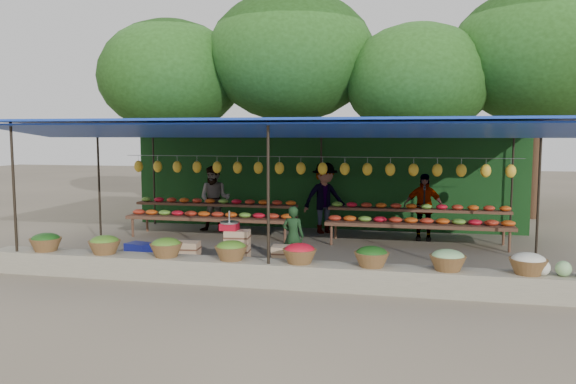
% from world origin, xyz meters
% --- Properties ---
extents(ground, '(60.00, 60.00, 0.00)m').
position_xyz_m(ground, '(0.00, 0.00, 0.00)').
color(ground, brown).
rests_on(ground, ground).
extents(stone_curb, '(10.60, 0.55, 0.40)m').
position_xyz_m(stone_curb, '(0.00, -2.75, 0.20)').
color(stone_curb, gray).
rests_on(stone_curb, ground).
extents(stall_canopy, '(10.80, 6.60, 2.82)m').
position_xyz_m(stall_canopy, '(0.00, 0.07, 2.68)').
color(stall_canopy, black).
rests_on(stall_canopy, ground).
extents(produce_baskets, '(8.98, 0.58, 0.34)m').
position_xyz_m(produce_baskets, '(-0.10, -2.75, 0.56)').
color(produce_baskets, brown).
rests_on(produce_baskets, stone_curb).
extents(netting_backdrop, '(10.60, 0.06, 2.50)m').
position_xyz_m(netting_backdrop, '(0.00, 3.15, 1.25)').
color(netting_backdrop, '#19471A').
rests_on(netting_backdrop, ground).
extents(tree_row, '(16.51, 5.50, 7.12)m').
position_xyz_m(tree_row, '(0.50, 6.09, 4.70)').
color(tree_row, '#342313').
rests_on(tree_row, ground).
extents(fruit_table_left, '(4.21, 0.95, 0.93)m').
position_xyz_m(fruit_table_left, '(-2.49, 1.35, 0.61)').
color(fruit_table_left, '#4E2C1F').
rests_on(fruit_table_left, ground).
extents(fruit_table_right, '(4.21, 0.95, 0.93)m').
position_xyz_m(fruit_table_right, '(2.51, 1.35, 0.61)').
color(fruit_table_right, '#4E2C1F').
rests_on(fruit_table_right, ground).
extents(crate_counter, '(2.38, 0.38, 0.77)m').
position_xyz_m(crate_counter, '(-0.87, -1.92, 0.31)').
color(crate_counter, tan).
rests_on(crate_counter, ground).
extents(weighing_scale, '(0.34, 0.34, 0.36)m').
position_xyz_m(weighing_scale, '(-1.00, -1.92, 0.86)').
color(weighing_scale, red).
rests_on(weighing_scale, crate_counter).
extents(vendor_seated, '(0.45, 0.32, 1.18)m').
position_xyz_m(vendor_seated, '(0.10, -1.31, 0.59)').
color(vendor_seated, '#19381A').
rests_on(vendor_seated, ground).
extents(customer_left, '(0.88, 0.70, 1.73)m').
position_xyz_m(customer_left, '(-2.67, 2.01, 0.87)').
color(customer_left, slate).
rests_on(customer_left, ground).
extents(customer_mid, '(1.36, 1.21, 1.83)m').
position_xyz_m(customer_mid, '(0.17, 2.44, 0.92)').
color(customer_mid, slate).
rests_on(customer_mid, ground).
extents(customer_right, '(0.96, 0.42, 1.62)m').
position_xyz_m(customer_right, '(2.64, 1.96, 0.81)').
color(customer_right, slate).
rests_on(customer_right, ground).
extents(blue_crate_front, '(0.55, 0.46, 0.29)m').
position_xyz_m(blue_crate_front, '(-4.05, -2.54, 0.14)').
color(blue_crate_front, navy).
rests_on(blue_crate_front, ground).
extents(blue_crate_back, '(0.58, 0.49, 0.30)m').
position_xyz_m(blue_crate_back, '(-3.20, -1.24, 0.15)').
color(blue_crate_back, navy).
rests_on(blue_crate_back, ground).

